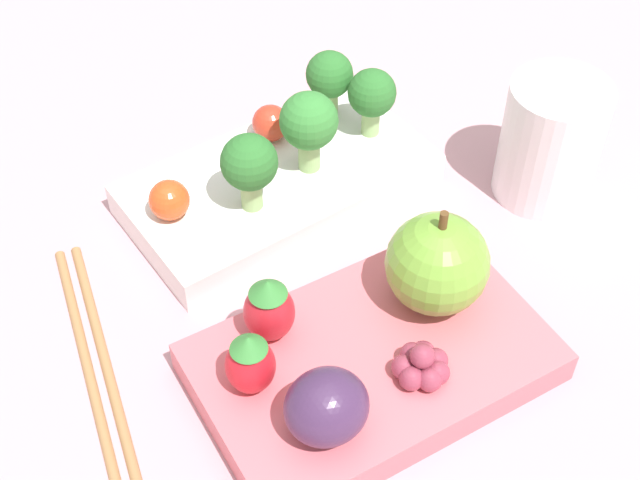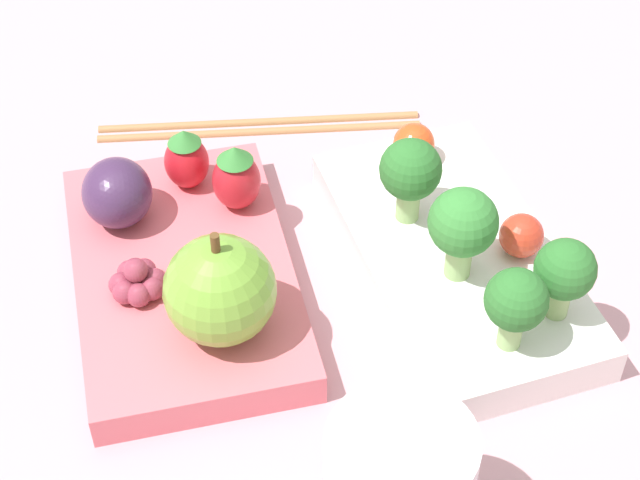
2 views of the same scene
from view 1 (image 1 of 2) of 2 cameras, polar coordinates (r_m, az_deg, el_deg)
name	(u,v)px [view 1 (image 1 of 2)]	position (r m, az deg, el deg)	size (l,w,h in m)	color
ground_plane	(329,269)	(0.55, 0.58, -1.86)	(4.00, 4.00, 0.00)	#C6939E
bento_box_savoury	(277,185)	(0.58, -2.79, 3.55)	(0.21, 0.13, 0.02)	white
bento_box_fruit	(372,362)	(0.49, 3.34, -7.80)	(0.19, 0.13, 0.02)	#DB6670
broccoli_floret_0	(249,165)	(0.53, -4.55, 4.83)	(0.03, 0.03, 0.05)	#93B770
broccoli_floret_1	(372,95)	(0.59, 3.34, 9.24)	(0.03, 0.03, 0.05)	#93B770
broccoli_floret_2	(329,77)	(0.60, 0.61, 10.41)	(0.03, 0.03, 0.05)	#93B770
broccoli_floret_3	(309,123)	(0.55, -0.72, 7.48)	(0.04, 0.04, 0.06)	#93B770
cherry_tomato_0	(271,123)	(0.59, -3.18, 7.49)	(0.02, 0.02, 0.02)	red
cherry_tomato_1	(169,200)	(0.54, -9.63, 2.54)	(0.02, 0.02, 0.02)	#DB4C1E
apple	(437,264)	(0.49, 7.52, -1.52)	(0.06, 0.06, 0.07)	#70A838
strawberry_0	(250,363)	(0.45, -4.49, -7.82)	(0.03, 0.03, 0.04)	red
strawberry_1	(269,309)	(0.47, -3.28, -4.42)	(0.03, 0.03, 0.04)	red
plum	(327,407)	(0.44, 0.42, -10.62)	(0.04, 0.04, 0.04)	#42284C
grape_cluster	(421,365)	(0.47, 6.49, -7.99)	(0.03, 0.03, 0.02)	#93384C
drinking_cup	(547,138)	(0.59, 14.32, 6.37)	(0.06, 0.06, 0.08)	white
chopsticks_pair	(100,381)	(0.51, -13.88, -8.73)	(0.04, 0.21, 0.01)	#A37547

